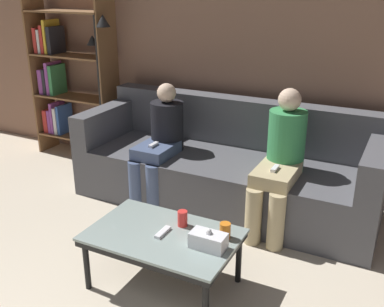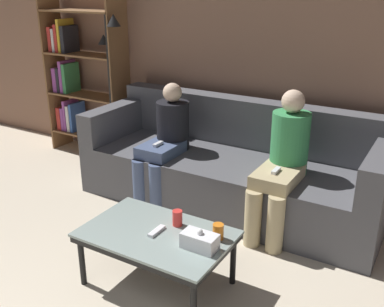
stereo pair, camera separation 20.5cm
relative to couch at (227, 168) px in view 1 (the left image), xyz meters
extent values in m
cube|color=#8C6651|center=(0.00, 0.55, 0.97)|extent=(12.00, 0.06, 2.60)
cube|color=#515156|center=(0.00, -0.06, -0.10)|extent=(2.67, 0.96, 0.46)
cube|color=#515156|center=(0.00, 0.32, 0.35)|extent=(2.67, 0.20, 0.44)
cube|color=#515156|center=(-1.25, -0.06, 0.29)|extent=(0.18, 0.96, 0.31)
cube|color=#515156|center=(1.25, -0.06, 0.29)|extent=(0.18, 0.96, 0.31)
cube|color=#8C9E99|center=(0.11, -1.34, 0.06)|extent=(0.96, 0.62, 0.02)
cube|color=black|center=(0.11, -1.34, 0.03)|extent=(0.94, 0.61, 0.04)
cylinder|color=black|center=(-0.32, -1.60, -0.16)|extent=(0.04, 0.04, 0.34)
cylinder|color=black|center=(0.54, -1.60, -0.16)|extent=(0.04, 0.04, 0.34)
cylinder|color=black|center=(-0.32, -1.08, -0.16)|extent=(0.04, 0.04, 0.34)
cylinder|color=black|center=(0.54, -1.08, -0.16)|extent=(0.04, 0.04, 0.34)
cylinder|color=red|center=(0.18, -1.19, 0.12)|extent=(0.07, 0.07, 0.11)
cylinder|color=orange|center=(0.49, -1.21, 0.12)|extent=(0.07, 0.07, 0.10)
cube|color=white|center=(0.44, -1.36, 0.12)|extent=(0.22, 0.12, 0.10)
sphere|color=white|center=(0.44, -1.36, 0.18)|extent=(0.04, 0.04, 0.04)
cube|color=white|center=(0.11, -1.34, 0.08)|extent=(0.04, 0.15, 0.02)
cube|color=brown|center=(-2.48, 0.32, 0.60)|extent=(0.02, 0.32, 1.84)
cube|color=brown|center=(-1.50, 0.32, 0.60)|extent=(0.02, 0.32, 1.84)
cube|color=brown|center=(-1.99, 0.32, -0.10)|extent=(0.97, 0.32, 0.02)
cube|color=red|center=(-2.39, 0.32, 0.05)|extent=(0.06, 0.24, 0.27)
cube|color=#8E4293|center=(-2.33, 0.32, 0.05)|extent=(0.04, 0.24, 0.27)
cube|color=#8E4293|center=(-2.29, 0.32, 0.10)|extent=(0.03, 0.24, 0.36)
cube|color=silver|center=(-2.23, 0.32, 0.07)|extent=(0.04, 0.24, 0.31)
cube|color=#33569E|center=(-2.18, 0.32, 0.08)|extent=(0.04, 0.24, 0.34)
cube|color=brown|center=(-1.99, 0.32, 0.36)|extent=(0.97, 0.32, 0.02)
cube|color=#8E4293|center=(-2.39, 0.32, 0.51)|extent=(0.06, 0.24, 0.28)
cube|color=#232328|center=(-2.33, 0.32, 0.52)|extent=(0.04, 0.24, 0.28)
cube|color=#8E4293|center=(-2.28, 0.32, 0.56)|extent=(0.04, 0.24, 0.36)
cube|color=#38844C|center=(-2.23, 0.32, 0.54)|extent=(0.05, 0.24, 0.34)
cube|color=brown|center=(-1.99, 0.32, 0.83)|extent=(0.97, 0.32, 0.02)
cube|color=red|center=(-2.39, 0.32, 0.97)|extent=(0.05, 0.24, 0.27)
cube|color=silver|center=(-2.34, 0.32, 0.96)|extent=(0.04, 0.24, 0.26)
cube|color=red|center=(-2.29, 0.32, 0.99)|extent=(0.04, 0.24, 0.30)
cube|color=gold|center=(-2.25, 0.32, 1.02)|extent=(0.03, 0.24, 0.36)
cube|color=#232328|center=(-2.19, 0.32, 0.98)|extent=(0.05, 0.24, 0.29)
cube|color=brown|center=(-1.99, 0.32, 1.29)|extent=(0.97, 0.32, 0.02)
cylinder|color=black|center=(-1.52, 0.17, -0.31)|extent=(0.26, 0.26, 0.02)
cylinder|color=black|center=(-1.52, 0.17, 0.47)|extent=(0.03, 0.03, 1.60)
cone|color=black|center=(-1.42, 0.17, 1.23)|extent=(0.14, 0.14, 0.12)
cone|color=black|center=(-1.60, 0.21, 1.03)|extent=(0.12, 0.12, 0.10)
cylinder|color=#47567A|center=(-0.64, -0.52, -0.10)|extent=(0.13, 0.13, 0.46)
cylinder|color=#47567A|center=(-0.46, -0.52, -0.10)|extent=(0.13, 0.13, 0.46)
cube|color=#47567A|center=(-0.55, -0.31, 0.18)|extent=(0.30, 0.41, 0.10)
cylinder|color=black|center=(-0.55, -0.11, 0.35)|extent=(0.30, 0.30, 0.44)
sphere|color=beige|center=(-0.55, -0.11, 0.66)|extent=(0.17, 0.17, 0.17)
cube|color=white|center=(-0.55, -0.35, 0.25)|extent=(0.04, 0.12, 0.02)
cylinder|color=tan|center=(0.46, -0.57, -0.10)|extent=(0.13, 0.13, 0.46)
cylinder|color=tan|center=(0.64, -0.57, -0.10)|extent=(0.13, 0.13, 0.46)
cube|color=tan|center=(0.55, -0.34, 0.18)|extent=(0.30, 0.46, 0.10)
cylinder|color=#388E51|center=(0.55, -0.11, 0.38)|extent=(0.30, 0.30, 0.50)
sphere|color=beige|center=(0.55, -0.11, 0.72)|extent=(0.18, 0.18, 0.18)
cube|color=white|center=(0.55, -0.39, 0.25)|extent=(0.04, 0.12, 0.02)
camera|label=1|loc=(1.42, -3.49, 1.59)|focal=42.00mm
camera|label=2|loc=(1.60, -3.39, 1.59)|focal=42.00mm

